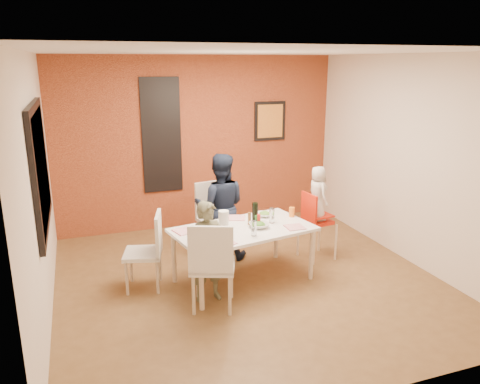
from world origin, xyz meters
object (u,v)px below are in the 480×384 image
object	(u,v)px
chair_left	(150,247)
wine_bottle	(255,214)
toddler	(318,193)
child_near	(209,252)
chair_far	(214,213)
dining_table	(243,233)
chair_near	(212,262)
child_far	(220,207)
paper_towel_roll	(224,222)
high_chair	(315,219)

from	to	relation	value
chair_left	wine_bottle	bearing A→B (deg)	100.01
toddler	child_near	bearing A→B (deg)	107.29
child_near	toddler	xyz separation A→B (m)	(1.68, 0.64, 0.34)
chair_far	child_near	world-z (taller)	child_near
dining_table	chair_near	size ratio (longest dim) A/B	1.76
dining_table	child_far	xyz separation A→B (m)	(-0.04, 0.79, 0.10)
chair_far	child_far	world-z (taller)	child_far
chair_near	paper_towel_roll	size ratio (longest dim) A/B	3.79
child_far	toddler	distance (m)	1.31
child_near	wine_bottle	size ratio (longest dim) A/B	4.20
dining_table	chair_left	distance (m)	1.11
dining_table	chair_near	world-z (taller)	chair_near
child_near	toddler	bearing A→B (deg)	8.08
dining_table	chair_far	size ratio (longest dim) A/B	1.80
child_far	wine_bottle	world-z (taller)	child_far
chair_left	wine_bottle	distance (m)	1.31
paper_towel_roll	child_far	bearing A→B (deg)	75.40
child_far	child_near	bearing A→B (deg)	84.67
high_chair	wine_bottle	xyz separation A→B (m)	(-0.96, -0.23, 0.26)
chair_near	child_near	bearing A→B (deg)	-76.41
toddler	paper_towel_roll	size ratio (longest dim) A/B	2.77
chair_far	child_far	xyz separation A→B (m)	(0.02, -0.25, 0.17)
dining_table	child_far	bearing A→B (deg)	93.05
chair_far	dining_table	bearing A→B (deg)	-96.94
dining_table	high_chair	xyz separation A→B (m)	(1.14, 0.32, -0.06)
chair_near	child_far	world-z (taller)	child_far
dining_table	chair_far	bearing A→B (deg)	93.18
chair_near	chair_left	size ratio (longest dim) A/B	1.09
chair_left	child_far	distance (m)	1.22
chair_far	chair_near	bearing A→B (deg)	-117.40
toddler	paper_towel_roll	distance (m)	1.48
dining_table	child_far	size ratio (longest dim) A/B	1.23
dining_table	chair_left	size ratio (longest dim) A/B	1.93
wine_bottle	child_far	bearing A→B (deg)	107.73
chair_near	child_far	xyz separation A→B (m)	(0.51, 1.35, 0.16)
wine_bottle	toddler	bearing A→B (deg)	13.72
chair_near	chair_left	xyz separation A→B (m)	(-0.54, 0.75, -0.05)
child_far	chair_far	bearing A→B (deg)	-68.26
high_chair	toddler	xyz separation A→B (m)	(0.02, 0.01, 0.36)
dining_table	toddler	size ratio (longest dim) A/B	2.42
dining_table	wine_bottle	distance (m)	0.28
chair_far	paper_towel_roll	bearing A→B (deg)	-110.75
child_far	toddler	bearing A→B (deg)	177.13
chair_left	paper_towel_roll	size ratio (longest dim) A/B	3.46
high_chair	wine_bottle	distance (m)	1.02
chair_far	child_near	size ratio (longest dim) A/B	0.86
chair_far	high_chair	xyz separation A→B (m)	(1.20, -0.72, 0.01)
chair_far	chair_left	size ratio (longest dim) A/B	1.08
chair_far	child_far	distance (m)	0.30
high_chair	toddler	bearing A→B (deg)	-82.98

